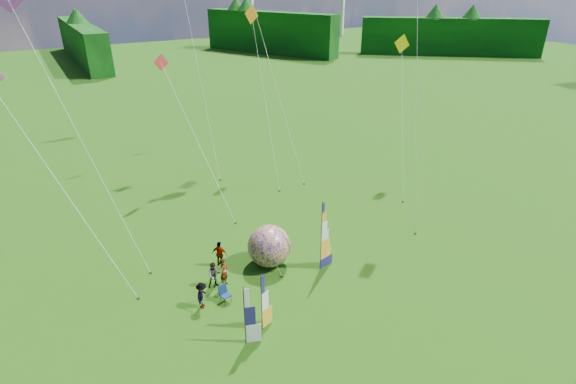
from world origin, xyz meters
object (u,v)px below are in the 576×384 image
spectator_a (224,272)px  spectator_d (220,254)px  feather_banner_main (321,237)px  side_banner_far (245,317)px  spectator_c (202,295)px  camp_chair (225,294)px  spectator_b (214,275)px  kite_whale (265,39)px  side_banner_left (262,303)px  bol_inflatable (269,246)px

spectator_a → spectator_d: spectator_a is taller
feather_banner_main → side_banner_far: (-6.45, -3.20, -0.61)m
spectator_a → spectator_c: spectator_a is taller
camp_chair → spectator_b: bearing=75.2°
spectator_a → kite_whale: (10.88, 15.30, 10.24)m
feather_banner_main → spectator_d: size_ratio=2.68×
spectator_b → camp_chair: (0.00, -1.56, -0.29)m
spectator_a → spectator_c: 2.09m
spectator_d → camp_chair: size_ratio=1.69×
spectator_a → spectator_c: (-1.76, -1.13, -0.12)m
spectator_a → camp_chair: (-0.53, -1.35, -0.39)m
feather_banner_main → spectator_a: (-5.55, 1.45, -1.34)m
kite_whale → side_banner_left: bearing=-99.2°
spectator_a → spectator_b: bearing=115.9°
camp_chair → kite_whale: kite_whale is taller
spectator_a → side_banner_far: bearing=-143.7°
feather_banner_main → kite_whale: kite_whale is taller
feather_banner_main → spectator_d: 6.20m
side_banner_far → spectator_b: (0.37, 4.86, -0.83)m
bol_inflatable → spectator_d: bol_inflatable is taller
spectator_c → camp_chair: size_ratio=1.54×
spectator_b → kite_whale: 21.55m
bol_inflatable → side_banner_far: bearing=-128.0°
spectator_a → feather_banner_main: bearing=-57.3°
bol_inflatable → spectator_a: 3.24m
spectator_b → spectator_d: spectator_d is taller
feather_banner_main → spectator_a: bearing=152.6°
spectator_c → spectator_d: (2.29, 3.05, 0.07)m
feather_banner_main → side_banner_left: size_ratio=1.38×
feather_banner_main → kite_whale: (5.32, 16.74, 8.89)m
feather_banner_main → side_banner_left: feather_banner_main is taller
spectator_b → bol_inflatable: bearing=18.5°
side_banner_left → spectator_b: side_banner_left is taller
side_banner_far → kite_whale: kite_whale is taller
bol_inflatable → spectator_c: 5.23m
camp_chair → side_banner_left: bearing=-90.2°
camp_chair → spectator_c: bearing=154.9°
spectator_d → kite_whale: bearing=-81.0°
bol_inflatable → spectator_a: size_ratio=1.47×
side_banner_left → spectator_c: side_banner_left is taller
side_banner_far → feather_banner_main: bearing=45.4°
spectator_a → spectator_b: 0.58m
spectator_c → kite_whale: 23.17m
side_banner_left → spectator_a: (-0.22, 4.20, -0.73)m
feather_banner_main → spectator_c: (-7.31, 0.32, -1.46)m
feather_banner_main → spectator_c: feather_banner_main is taller
feather_banner_main → spectator_a: feather_banner_main is taller
side_banner_left → kite_whale: size_ratio=0.14×
spectator_c → spectator_d: size_ratio=0.92×
side_banner_far → kite_whale: (11.78, 19.95, 9.50)m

